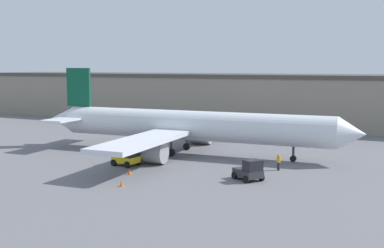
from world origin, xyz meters
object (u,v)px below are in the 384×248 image
Objects in this scene: airplane at (185,126)px; belt_loader_truck at (127,157)px; ground_crew_worker at (279,161)px; safety_cone_far at (129,172)px; baggage_tug at (249,171)px; safety_cone_near at (122,183)px.

airplane is 14.07× the size of belt_loader_truck.
airplane is at bearing 66.64° from ground_crew_worker.
belt_loader_truck is at bearing 125.34° from safety_cone_far.
belt_loader_truck is 4.41m from safety_cone_far.
baggage_tug is at bearing 162.26° from ground_crew_worker.
ground_crew_worker is 16.00m from belt_loader_truck.
airplane is at bearing 96.82° from safety_cone_near.
baggage_tug is at bearing 4.72° from belt_loader_truck.
ground_crew_worker is 16.57m from safety_cone_near.
safety_cone_near is at bearing -85.86° from airplane.
ground_crew_worker is at bearing -21.74° from airplane.
safety_cone_far is (-1.88, 4.23, 0.00)m from safety_cone_near.
airplane reaches higher than baggage_tug.
safety_cone_near and safety_cone_far have the same top height.
ground_crew_worker is 5.59m from baggage_tug.
airplane is 9.76m from belt_loader_truck.
baggage_tug is (-1.30, -5.44, 0.00)m from ground_crew_worker.
baggage_tug reaches higher than ground_crew_worker.
belt_loader_truck reaches higher than safety_cone_near.
baggage_tug is 1.11× the size of belt_loader_truck.
safety_cone_far is (-12.77, -8.25, -0.66)m from ground_crew_worker.
airplane is 74.61× the size of safety_cone_near.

